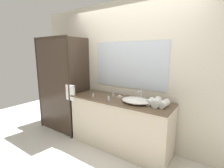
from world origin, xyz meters
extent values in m
plane|color=silver|center=(0.00, 0.00, 0.00)|extent=(8.00, 8.00, 0.00)
cube|color=beige|center=(0.00, 0.34, 1.30)|extent=(4.40, 0.05, 2.60)
cube|color=beige|center=(0.00, 0.32, 0.96)|extent=(1.80, 0.01, 0.11)
cube|color=silver|center=(0.00, 0.31, 1.47)|extent=(1.44, 0.01, 0.83)
cube|color=beige|center=(0.00, 0.01, 0.43)|extent=(1.80, 0.56, 0.87)
cube|color=brown|center=(0.00, 0.00, 0.89)|extent=(1.80, 0.58, 0.03)
cylinder|color=#2D2319|center=(-1.95, -0.27, 1.00)|extent=(0.04, 0.04, 2.00)
cylinder|color=#2D2319|center=(-0.95, -0.27, 1.00)|extent=(0.04, 0.04, 2.00)
cube|color=#2D2319|center=(-1.45, -0.27, 1.98)|extent=(1.00, 0.04, 0.04)
cube|color=#382B21|center=(-1.45, -0.27, 1.00)|extent=(0.96, 0.01, 1.96)
cube|color=#382B21|center=(-0.95, 0.02, 1.00)|extent=(0.01, 0.57, 1.96)
cylinder|color=#2D2319|center=(-0.93, -0.26, 1.07)|extent=(0.32, 0.02, 0.02)
cube|color=white|center=(-0.93, -0.26, 0.94)|extent=(0.22, 0.04, 0.30)
ellipsoid|color=white|center=(0.33, -0.03, 0.94)|extent=(0.48, 0.36, 0.08)
cube|color=silver|center=(0.33, 0.15, 0.91)|extent=(0.17, 0.04, 0.02)
cylinder|color=silver|center=(0.33, 0.15, 0.99)|extent=(0.02, 0.02, 0.14)
cylinder|color=silver|center=(0.33, 0.10, 1.06)|extent=(0.02, 0.12, 0.02)
cylinder|color=silver|center=(0.27, 0.15, 0.94)|extent=(0.02, 0.02, 0.04)
cylinder|color=silver|center=(0.39, 0.15, 0.94)|extent=(0.02, 0.02, 0.04)
cube|color=silver|center=(-0.07, 0.12, 0.91)|extent=(0.10, 0.07, 0.01)
ellipsoid|color=beige|center=(-0.07, 0.12, 0.92)|extent=(0.07, 0.04, 0.02)
cylinder|color=silver|center=(-0.17, 0.07, 0.93)|extent=(0.02, 0.02, 0.07)
cylinder|color=#B7B2A8|center=(-0.17, 0.07, 0.98)|extent=(0.02, 0.02, 0.02)
cylinder|color=silver|center=(-0.09, -0.18, 0.94)|extent=(0.03, 0.03, 0.09)
cylinder|color=#2D6638|center=(-0.09, -0.18, 0.99)|extent=(0.02, 0.02, 0.01)
cylinder|color=silver|center=(-0.46, -0.14, 0.93)|extent=(0.03, 0.03, 0.06)
cylinder|color=#9E895B|center=(-0.46, -0.14, 0.97)|extent=(0.02, 0.02, 0.01)
cylinder|color=white|center=(0.76, 0.02, 0.95)|extent=(0.12, 0.22, 0.10)
cylinder|color=white|center=(0.65, 0.01, 0.96)|extent=(0.16, 0.27, 0.12)
cylinder|color=white|center=(0.54, 0.03, 0.95)|extent=(0.10, 0.20, 0.09)
camera|label=1|loc=(1.41, -2.29, 1.68)|focal=26.04mm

